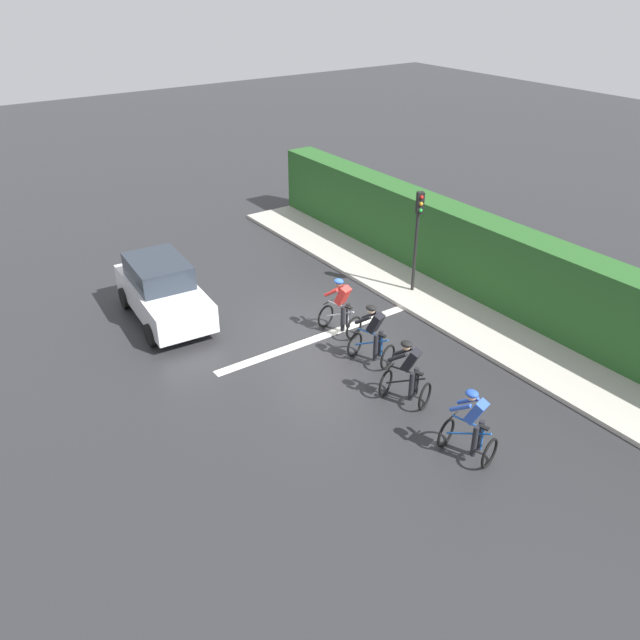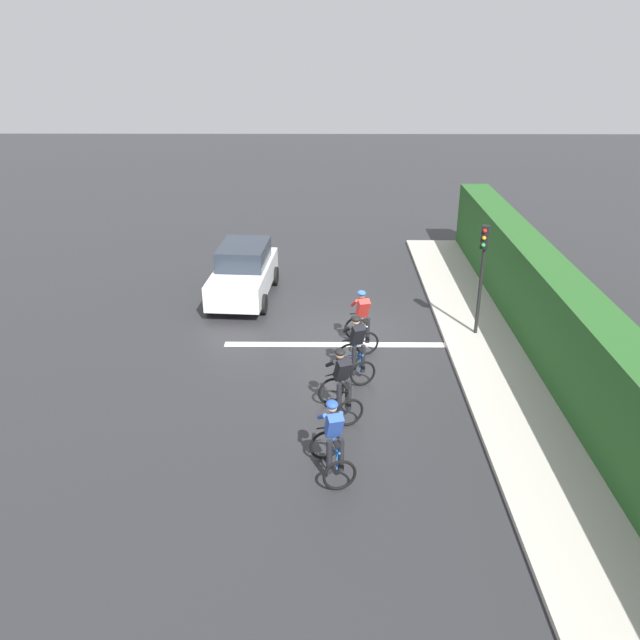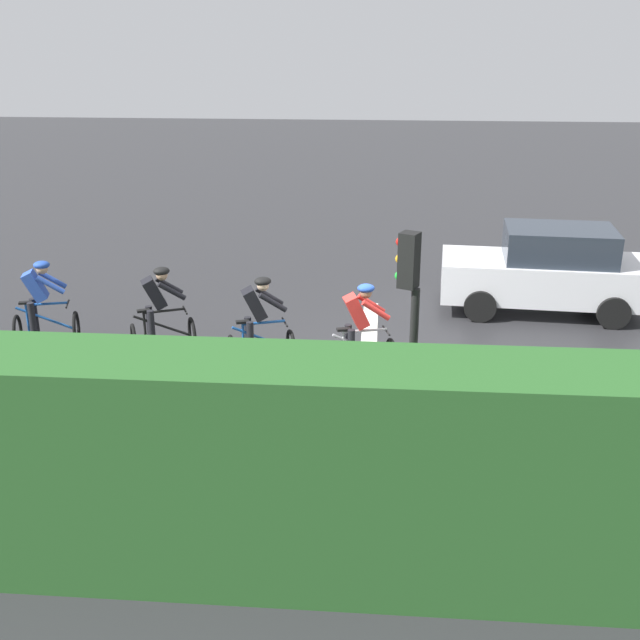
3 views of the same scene
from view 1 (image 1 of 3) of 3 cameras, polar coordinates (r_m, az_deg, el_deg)
The scene contains 11 objects.
ground_plane at distance 18.35m, azimuth -0.07°, elevation -0.77°, with size 80.00×80.00×0.00m, color #28282B.
sidewalk_kerb at distance 19.48m, azimuth 13.41°, elevation 0.47°, with size 2.80×22.32×0.12m, color #ADA89E.
stone_wall_low at distance 19.99m, azimuth 15.26°, elevation 1.81°, with size 0.44×22.32×0.63m, color tan.
hedge_wall at distance 19.81m, azimuth 16.18°, elevation 4.41°, with size 1.10×22.32×2.48m, color #265623.
road_marking_stop_line at distance 18.07m, azimuth 0.66°, elevation -1.29°, with size 7.00×0.30×0.01m, color silver.
cyclist_lead at distance 13.78m, azimuth 13.33°, elevation -9.20°, with size 0.94×1.22×1.66m.
cyclist_second at distance 15.11m, azimuth 7.82°, elevation -4.78°, with size 1.05×1.26×1.66m.
cyclist_mid at distance 16.49m, azimuth 4.74°, elevation -1.43°, with size 0.99×1.24×1.66m.
cyclist_fourth at distance 17.77m, azimuth 1.88°, elevation 1.07°, with size 0.93×1.22×1.66m.
car_white at distance 19.10m, azimuth -13.84°, elevation 2.56°, with size 2.11×4.21×1.76m.
traffic_light_near_crossing at distance 19.60m, azimuth 8.68°, elevation 8.12°, with size 0.27×0.30×3.34m.
Camera 1 is at (9.05, 13.06, 9.19)m, focal length 35.95 mm.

